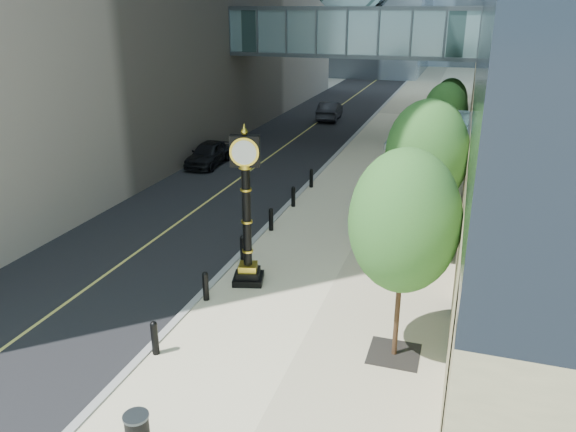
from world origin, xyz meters
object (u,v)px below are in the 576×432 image
(pedestrian, at_px, (410,206))
(car_far, at_px, (330,111))
(street_clock, at_px, (247,219))
(car_near, at_px, (209,153))

(pedestrian, height_order, car_far, pedestrian)
(street_clock, relative_size, car_near, 1.27)
(pedestrian, relative_size, car_near, 0.42)
(car_near, height_order, car_far, car_far)
(pedestrian, height_order, car_near, pedestrian)
(pedestrian, bearing_deg, car_near, -26.48)
(pedestrian, xyz_separation_m, car_far, (-9.19, 22.86, -0.19))
(street_clock, height_order, pedestrian, street_clock)
(car_near, relative_size, car_far, 0.93)
(street_clock, height_order, car_near, street_clock)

